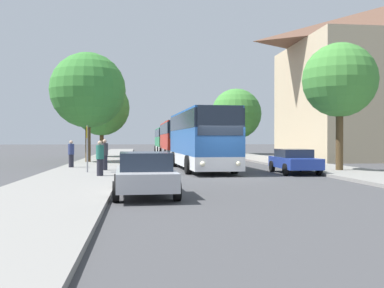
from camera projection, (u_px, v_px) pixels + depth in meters
The scene contains 17 objects.
ground_plane at pixel (226, 178), 21.25m from camera, with size 300.00×300.00×0.00m, color #424244.
sidewalk_left at pixel (75, 178), 20.42m from camera, with size 4.00×120.00×0.15m, color gray.
sidewalk_right at pixel (366, 175), 22.08m from camera, with size 4.00×120.00×0.15m, color gray.
bus_front at pixel (201, 139), 26.98m from camera, with size 3.06×11.22×3.49m.
bus_middle at pixel (177, 140), 41.16m from camera, with size 2.93×11.31×3.38m.
bus_rear at pixel (166, 140), 57.36m from camera, with size 2.78×11.75×3.22m.
parked_car_left_curb at pixel (145, 173), 14.49m from camera, with size 2.11×4.53×1.42m.
parked_car_right_near at pixel (294, 160), 24.09m from camera, with size 2.07×4.44×1.31m.
parked_car_right_far at pixel (224, 150), 43.18m from camera, with size 2.27×4.67×1.56m.
bus_stop_sign at pixel (87, 143), 22.87m from camera, with size 0.08×0.45×2.40m.
pedestrian_waiting_near at pixel (100, 158), 20.72m from camera, with size 0.36×0.36×1.63m.
pedestrian_waiting_far at pixel (105, 155), 24.56m from camera, with size 0.36×0.36×1.70m.
pedestrian_walking_back at pixel (71, 154), 27.11m from camera, with size 0.36×0.36×1.62m.
tree_left_near at pixel (102, 108), 44.26m from camera, with size 5.49×5.49×7.56m.
tree_left_far at pixel (88, 90), 33.86m from camera, with size 5.68×5.68×8.25m.
tree_right_near at pixel (340, 80), 24.67m from camera, with size 4.07×4.07×6.99m.
tree_right_mid at pixel (236, 114), 56.04m from camera, with size 6.27×6.27×8.04m.
Camera 1 is at (-4.13, -20.89, 1.83)m, focal length 42.00 mm.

